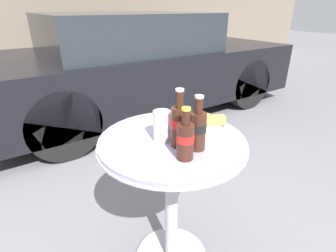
% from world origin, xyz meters
% --- Properties ---
extents(bistro_table, '(0.69, 0.69, 0.78)m').
position_xyz_m(bistro_table, '(0.00, 0.00, 0.58)').
color(bistro_table, '#B7B7BC').
rests_on(bistro_table, ground_plane).
extents(cola_bottle_left, '(0.07, 0.07, 0.26)m').
position_xyz_m(cola_bottle_left, '(-0.01, -0.07, 0.88)').
color(cola_bottle_left, '#3D1E14').
rests_on(cola_bottle_left, bistro_table).
extents(cola_bottle_right, '(0.07, 0.07, 0.24)m').
position_xyz_m(cola_bottle_right, '(0.03, -0.13, 0.87)').
color(cola_bottle_right, '#3D1E14').
rests_on(cola_bottle_right, bistro_table).
extents(cola_bottle_center, '(0.07, 0.07, 0.21)m').
position_xyz_m(cola_bottle_center, '(-0.05, -0.17, 0.86)').
color(cola_bottle_center, '#3D1E14').
rests_on(cola_bottle_center, bistro_table).
extents(drinking_glass, '(0.08, 0.08, 0.14)m').
position_xyz_m(drinking_glass, '(-0.05, 0.01, 0.84)').
color(drinking_glass, black).
rests_on(drinking_glass, bistro_table).
extents(lunch_plate_near, '(0.28, 0.23, 0.07)m').
position_xyz_m(lunch_plate_near, '(0.16, 0.00, 0.80)').
color(lunch_plate_near, white).
rests_on(lunch_plate_near, bistro_table).
extents(parked_car, '(4.02, 1.79, 1.26)m').
position_xyz_m(parked_car, '(1.01, 2.27, 0.61)').
color(parked_car, black).
rests_on(parked_car, ground_plane).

